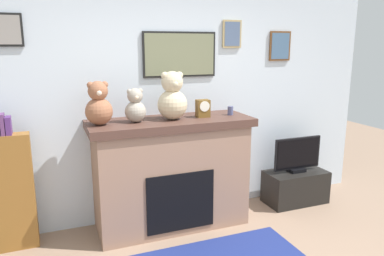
# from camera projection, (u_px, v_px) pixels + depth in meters

# --- Properties ---
(back_wall) EXTENTS (5.20, 0.15, 2.60)m
(back_wall) POSITION_uv_depth(u_px,v_px,m) (165.00, 102.00, 4.16)
(back_wall) COLOR silver
(back_wall) RESTS_ON ground_plane
(fireplace) EXTENTS (1.70, 0.65, 1.18)m
(fireplace) POSITION_uv_depth(u_px,v_px,m) (171.00, 173.00, 3.97)
(fireplace) COLOR #98725D
(fireplace) RESTS_ON ground_plane
(bookshelf) EXTENTS (0.38, 0.16, 1.33)m
(bookshelf) POSITION_uv_depth(u_px,v_px,m) (12.00, 189.00, 3.50)
(bookshelf) COLOR #905C26
(bookshelf) RESTS_ON ground_plane
(tv_stand) EXTENTS (0.76, 0.40, 0.40)m
(tv_stand) POSITION_uv_depth(u_px,v_px,m) (295.00, 187.00, 4.63)
(tv_stand) COLOR black
(tv_stand) RESTS_ON ground_plane
(television) EXTENTS (0.64, 0.14, 0.43)m
(television) POSITION_uv_depth(u_px,v_px,m) (297.00, 155.00, 4.54)
(television) COLOR black
(television) RESTS_ON tv_stand
(candle_jar) EXTENTS (0.06, 0.06, 0.10)m
(candle_jar) POSITION_uv_depth(u_px,v_px,m) (230.00, 111.00, 4.06)
(candle_jar) COLOR #4C517A
(candle_jar) RESTS_ON fireplace
(mantel_clock) EXTENTS (0.14, 0.10, 0.19)m
(mantel_clock) POSITION_uv_depth(u_px,v_px,m) (203.00, 108.00, 3.93)
(mantel_clock) COLOR brown
(mantel_clock) RESTS_ON fireplace
(teddy_bear_cream) EXTENTS (0.26, 0.26, 0.42)m
(teddy_bear_cream) POSITION_uv_depth(u_px,v_px,m) (99.00, 105.00, 3.52)
(teddy_bear_cream) COLOR #985E41
(teddy_bear_cream) RESTS_ON fireplace
(teddy_bear_tan) EXTENTS (0.21, 0.21, 0.34)m
(teddy_bear_tan) POSITION_uv_depth(u_px,v_px,m) (135.00, 107.00, 3.66)
(teddy_bear_tan) COLOR #A39A8C
(teddy_bear_tan) RESTS_ON fireplace
(teddy_bear_grey) EXTENTS (0.31, 0.31, 0.49)m
(teddy_bear_grey) POSITION_uv_depth(u_px,v_px,m) (172.00, 98.00, 3.78)
(teddy_bear_grey) COLOR beige
(teddy_bear_grey) RESTS_ON fireplace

